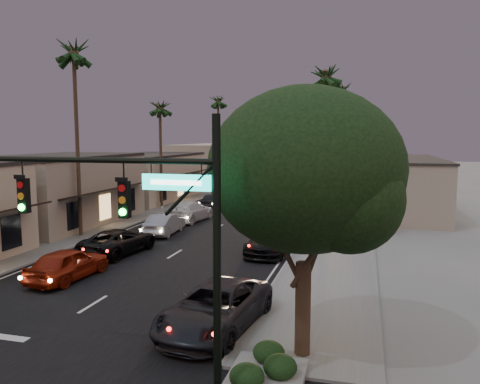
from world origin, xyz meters
The scene contains 31 objects.
ground centered at (0.00, 40.00, 0.00)m, with size 200.00×200.00×0.00m, color slate.
road centered at (0.00, 45.00, 0.00)m, with size 14.00×120.00×0.02m, color black.
sidewalk_left centered at (-9.50, 52.00, 0.06)m, with size 5.00×92.00×0.12m, color slate.
sidewalk_right centered at (9.50, 52.00, 0.06)m, with size 5.00×92.00×0.12m, color slate.
storefront_mid centered at (-13.00, 26.00, 2.75)m, with size 8.00×14.00×5.50m, color gray.
storefront_far centered at (-13.00, 42.00, 2.50)m, with size 8.00×16.00×5.00m, color #C3B095.
storefront_dist centered at (-13.00, 65.00, 3.00)m, with size 8.00×20.00×6.00m, color gray.
building_right centered at (14.00, 40.00, 2.50)m, with size 8.00×18.00×5.00m, color gray.
traffic_signal centered at (5.69, 4.00, 5.08)m, with size 8.51×0.22×7.80m.
corner_tree centered at (9.48, 7.45, 5.98)m, with size 6.20×6.20×8.80m.
planter centered at (8.60, 5.50, 0.00)m, with size 2.20×2.60×0.24m, color gray.
arch centered at (0.00, 70.00, 5.53)m, with size 15.20×0.40×7.27m.
streetlight_right centered at (6.92, 45.00, 5.33)m, with size 2.13×0.30×9.00m.
streetlight_left centered at (-6.92, 58.00, 5.33)m, with size 2.13×0.30×9.00m.
palm_lb centered at (-8.60, 22.00, 13.39)m, with size 3.20×3.20×15.20m.
palm_lc centered at (-8.60, 36.00, 10.47)m, with size 3.20×3.20×12.20m.
palm_ld centered at (-8.60, 55.00, 12.42)m, with size 3.20×3.20×14.20m.
palm_ra centered at (8.60, 24.00, 11.44)m, with size 3.20×3.20×13.20m.
palm_rb centered at (8.60, 44.00, 12.42)m, with size 3.20×3.20×14.20m.
palm_rc centered at (8.60, 64.00, 10.47)m, with size 3.20×3.20×12.20m.
palm_far centered at (-8.30, 78.00, 11.44)m, with size 3.20×3.20×13.20m.
oncoming_red centered at (-3.20, 12.83, 0.82)m, with size 1.94×4.83×1.65m, color maroon.
oncoming_pickup centered at (-3.42, 18.33, 0.78)m, with size 2.59×5.61×1.56m, color black.
oncoming_silver centered at (-3.07, 24.39, 0.79)m, with size 1.67×4.78×1.58m, color gray.
oncoming_white centered at (-3.25, 29.89, 0.87)m, with size 2.45×6.03×1.75m, color silver.
oncoming_dgrey centered at (-3.82, 38.05, 0.75)m, with size 1.78×4.42×1.51m, color black.
oncoming_grey_far centered at (-4.15, 53.06, 0.84)m, with size 1.77×5.08×1.67m, color #4D4E53.
curbside_near centered at (5.94, 8.89, 0.85)m, with size 2.81×6.09×1.69m, color black.
curbside_black centered at (5.64, 21.00, 0.85)m, with size 2.37×5.82×1.69m, color black.
curbside_grey centered at (6.20, 30.20, 0.69)m, with size 1.64×4.08×1.39m, color #4B4B50.
curbside_far centered at (5.11, 46.27, 0.80)m, with size 1.69×4.84×1.60m, color black.
Camera 1 is at (11.23, -7.21, 7.23)m, focal length 35.00 mm.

